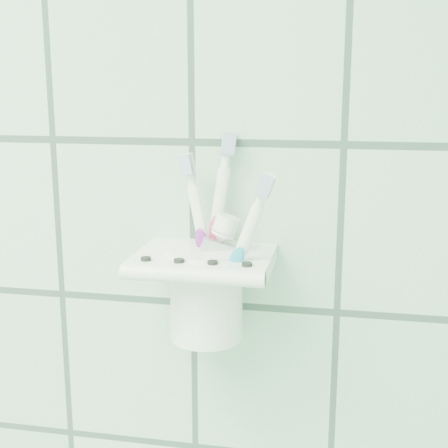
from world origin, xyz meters
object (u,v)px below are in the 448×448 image
at_px(holder_bracket, 204,262).
at_px(toothbrush_pink, 220,242).
at_px(cup, 206,290).
at_px(toothbrush_blue, 200,231).
at_px(toothbrush_orange, 209,245).
at_px(toothpaste_tube, 190,262).

height_order(holder_bracket, toothbrush_pink, toothbrush_pink).
distance_m(cup, toothbrush_pink, 0.05).
distance_m(toothbrush_pink, toothbrush_blue, 0.02).
relative_size(toothbrush_pink, toothbrush_orange, 1.01).
relative_size(holder_bracket, cup, 1.43).
distance_m(toothbrush_blue, toothpaste_tube, 0.03).
bearing_deg(toothbrush_pink, toothbrush_blue, -174.59).
distance_m(cup, toothpaste_tube, 0.03).
height_order(toothbrush_blue, toothpaste_tube, toothbrush_blue).
distance_m(holder_bracket, toothbrush_blue, 0.03).
distance_m(cup, toothbrush_orange, 0.05).
xyz_separation_m(cup, toothbrush_orange, (0.00, -0.01, 0.05)).
distance_m(holder_bracket, toothbrush_orange, 0.02).
relative_size(toothbrush_blue, toothpaste_tube, 1.51).
bearing_deg(toothbrush_blue, toothbrush_orange, -65.32).
height_order(cup, toothbrush_pink, toothbrush_pink).
relative_size(toothbrush_blue, toothbrush_orange, 1.13).
bearing_deg(holder_bracket, toothpaste_tube, -175.77).
relative_size(cup, toothbrush_orange, 0.52).
bearing_deg(holder_bracket, toothbrush_pink, 35.97).
distance_m(toothbrush_orange, toothpaste_tube, 0.03).
bearing_deg(toothpaste_tube, cup, -1.35).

